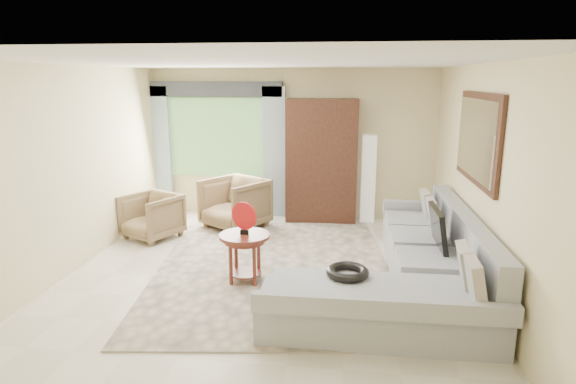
# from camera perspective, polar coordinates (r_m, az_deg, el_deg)

# --- Properties ---
(ground) EXTENTS (6.00, 6.00, 0.00)m
(ground) POSITION_cam_1_polar(r_m,az_deg,el_deg) (6.03, -2.80, -10.47)
(ground) COLOR silver
(ground) RESTS_ON ground
(area_rug) EXTENTS (3.42, 4.31, 0.02)m
(area_rug) POSITION_cam_1_polar(r_m,az_deg,el_deg) (6.37, -1.67, -8.99)
(area_rug) COLOR #BDAB95
(area_rug) RESTS_ON ground
(sectional_sofa) EXTENTS (2.30, 3.46, 0.90)m
(sectional_sofa) POSITION_cam_1_polar(r_m,az_deg,el_deg) (5.74, 14.92, -9.11)
(sectional_sofa) COLOR #9B9DA3
(sectional_sofa) RESTS_ON ground
(tv_screen) EXTENTS (0.14, 0.74, 0.48)m
(tv_screen) POSITION_cam_1_polar(r_m,az_deg,el_deg) (5.91, 17.36, -4.11)
(tv_screen) COLOR black
(tv_screen) RESTS_ON sectional_sofa
(garden_hose) EXTENTS (0.43, 0.43, 0.09)m
(garden_hose) POSITION_cam_1_polar(r_m,az_deg,el_deg) (4.90, 7.06, -9.39)
(garden_hose) COLOR black
(garden_hose) RESTS_ON sectional_sofa
(coffee_table) EXTENTS (0.61, 0.61, 0.61)m
(coffee_table) POSITION_cam_1_polar(r_m,az_deg,el_deg) (5.90, -5.13, -7.69)
(coffee_table) COLOR #511E15
(coffee_table) RESTS_ON ground
(red_disc) EXTENTS (0.32, 0.15, 0.34)m
(red_disc) POSITION_cam_1_polar(r_m,az_deg,el_deg) (5.73, -5.24, -2.83)
(red_disc) COLOR #B61214
(red_disc) RESTS_ON coffee_table
(armchair_left) EXTENTS (1.02, 1.03, 0.70)m
(armchair_left) POSITION_cam_1_polar(r_m,az_deg,el_deg) (7.75, -15.87, -2.77)
(armchair_left) COLOR #7D6244
(armchair_left) RESTS_ON ground
(armchair_right) EXTENTS (1.25, 1.26, 0.83)m
(armchair_right) POSITION_cam_1_polar(r_m,az_deg,el_deg) (8.00, -6.31, -1.34)
(armchair_right) COLOR brown
(armchair_right) RESTS_ON ground
(potted_plant) EXTENTS (0.56, 0.51, 0.51)m
(potted_plant) POSITION_cam_1_polar(r_m,az_deg,el_deg) (8.76, -15.82, -1.55)
(potted_plant) COLOR #999999
(potted_plant) RESTS_ON ground
(armoire) EXTENTS (1.20, 0.55, 2.10)m
(armoire) POSITION_cam_1_polar(r_m,az_deg,el_deg) (8.28, 4.03, 3.69)
(armoire) COLOR black
(armoire) RESTS_ON ground
(floor_lamp) EXTENTS (0.24, 0.24, 1.50)m
(floor_lamp) POSITION_cam_1_polar(r_m,az_deg,el_deg) (8.39, 9.48, 1.59)
(floor_lamp) COLOR silver
(floor_lamp) RESTS_ON ground
(window) EXTENTS (1.80, 0.04, 1.40)m
(window) POSITION_cam_1_polar(r_m,az_deg,el_deg) (8.77, -8.42, 6.44)
(window) COLOR #669E59
(window) RESTS_ON wall_back
(curtain_left) EXTENTS (0.40, 0.08, 2.30)m
(curtain_left) POSITION_cam_1_polar(r_m,az_deg,el_deg) (9.05, -14.97, 4.74)
(curtain_left) COLOR #9EB7CC
(curtain_left) RESTS_ON ground
(curtain_right) EXTENTS (0.40, 0.08, 2.30)m
(curtain_right) POSITION_cam_1_polar(r_m,az_deg,el_deg) (8.50, -1.66, 4.66)
(curtain_right) COLOR #9EB7CC
(curtain_right) RESTS_ON ground
(valance) EXTENTS (2.40, 0.12, 0.26)m
(valance) POSITION_cam_1_polar(r_m,az_deg,el_deg) (8.65, -8.74, 11.98)
(valance) COLOR #1E232D
(valance) RESTS_ON wall_back
(wall_mirror) EXTENTS (0.05, 1.70, 1.05)m
(wall_mirror) POSITION_cam_1_polar(r_m,az_deg,el_deg) (6.02, 21.53, 5.92)
(wall_mirror) COLOR black
(wall_mirror) RESTS_ON wall_right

